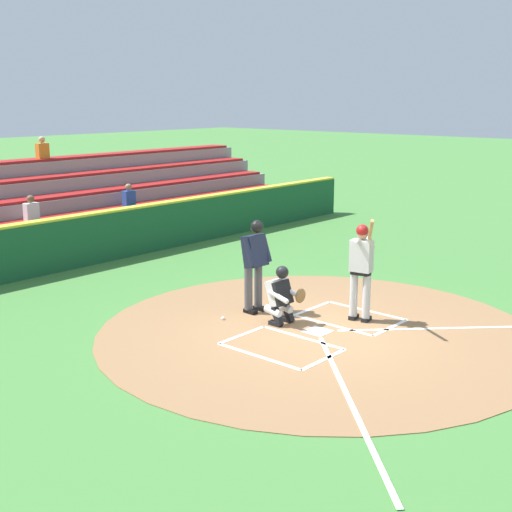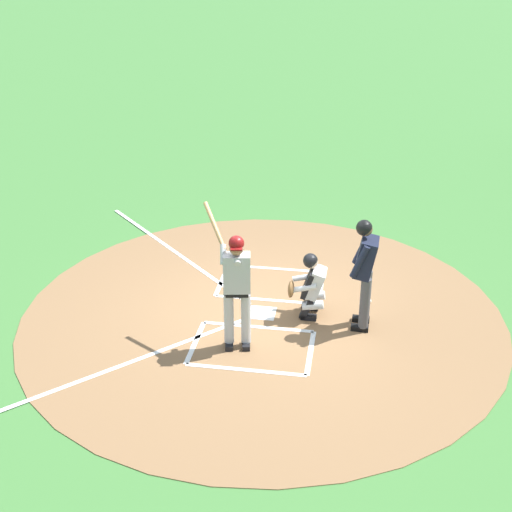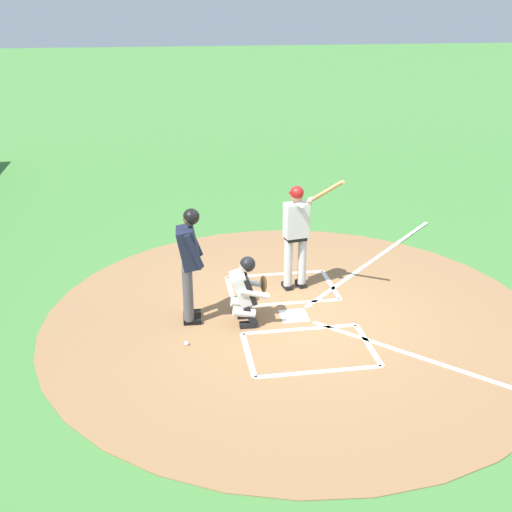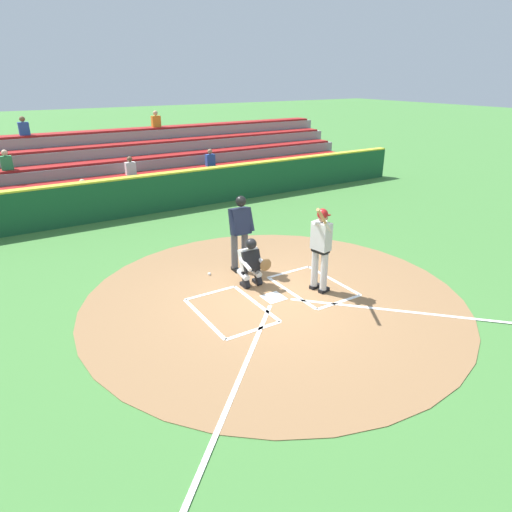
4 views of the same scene
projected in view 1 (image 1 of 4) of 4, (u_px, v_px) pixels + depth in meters
The scene contains 9 objects.
ground_plane at pixel (317, 332), 12.54m from camera, with size 120.00×120.00×0.00m, color #427A38.
dirt_circle at pixel (317, 332), 12.54m from camera, with size 8.00×8.00×0.01m, color olive.
home_plate_and_chalk at pixel (358, 342), 11.97m from camera, with size 7.93×4.91×0.01m.
batter at pixel (361, 265), 12.88m from camera, with size 0.86×0.84×2.13m.
catcher at pixel (282, 294), 12.85m from camera, with size 0.59×0.60×1.13m.
plate_umpire at pixel (255, 259), 13.44m from camera, with size 0.59×0.43×1.86m.
baseball at pixel (223, 318), 13.19m from camera, with size 0.07×0.07×0.07m, color white.
backstop_wall at pixel (75, 241), 17.20m from camera, with size 22.00×0.36×1.31m.
bleacher_stand at pixel (6, 218), 19.25m from camera, with size 20.00×4.25×3.00m.
Camera 1 is at (9.70, 6.99, 4.18)m, focal length 48.39 mm.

